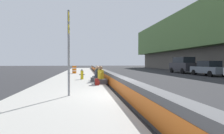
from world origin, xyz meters
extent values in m
plane|color=#2B2B2D|center=(0.00, 0.00, 0.00)|extent=(160.00, 160.00, 0.00)
cube|color=#A8A59E|center=(0.00, 2.65, 0.07)|extent=(80.00, 4.40, 0.14)
cube|color=#545456|center=(0.00, 0.00, 0.42)|extent=(76.00, 0.44, 0.85)
cube|color=orange|center=(0.00, 0.23, 0.38)|extent=(74.48, 0.01, 0.54)
cylinder|color=gray|center=(0.03, 2.44, 1.94)|extent=(0.09, 0.09, 3.60)
cube|color=yellow|center=(0.03, 2.42, 3.44)|extent=(0.44, 0.02, 0.36)
cube|color=black|center=(0.03, 2.41, 3.44)|extent=(0.30, 0.01, 0.10)
cube|color=yellow|center=(0.03, 2.42, 2.94)|extent=(0.44, 0.02, 0.36)
cube|color=black|center=(0.03, 2.41, 2.94)|extent=(0.30, 0.01, 0.10)
cylinder|color=gold|center=(7.93, 2.00, 0.50)|extent=(0.24, 0.24, 0.72)
cone|color=gray|center=(7.93, 2.00, 0.94)|extent=(0.26, 0.26, 0.16)
cylinder|color=gray|center=(7.93, 1.83, 0.54)|extent=(0.10, 0.12, 0.10)
cylinder|color=gray|center=(7.93, 2.17, 0.54)|extent=(0.10, 0.12, 0.10)
cube|color=#424247|center=(4.42, 0.73, 0.30)|extent=(0.72, 0.85, 0.31)
cylinder|color=gold|center=(4.42, 0.73, 0.75)|extent=(0.40, 0.40, 0.59)
sphere|color=#8E6647|center=(4.42, 0.73, 1.18)|extent=(0.26, 0.26, 0.26)
cylinder|color=gold|center=(4.64, 0.73, 0.69)|extent=(0.31, 0.14, 0.52)
cylinder|color=gold|center=(4.20, 0.73, 0.69)|extent=(0.31, 0.14, 0.52)
cube|color=#424247|center=(5.91, 0.86, 0.29)|extent=(0.92, 1.00, 0.31)
cylinder|color=#333842|center=(5.91, 0.86, 0.74)|extent=(0.40, 0.40, 0.58)
sphere|color=tan|center=(5.91, 0.86, 1.16)|extent=(0.26, 0.26, 0.26)
cylinder|color=#333842|center=(6.12, 0.79, 0.68)|extent=(0.33, 0.22, 0.51)
cylinder|color=#333842|center=(5.70, 0.93, 0.68)|extent=(0.33, 0.22, 0.51)
cube|color=#424247|center=(7.36, 0.74, 0.29)|extent=(0.82, 0.92, 0.30)
cylinder|color=gold|center=(7.36, 0.74, 0.73)|extent=(0.39, 0.39, 0.57)
sphere|color=tan|center=(7.36, 0.74, 1.14)|extent=(0.25, 0.25, 0.25)
cylinder|color=gold|center=(7.57, 0.70, 0.67)|extent=(0.31, 0.19, 0.50)
cylinder|color=gold|center=(7.15, 0.78, 0.67)|extent=(0.31, 0.19, 0.50)
cube|color=maroon|center=(3.65, 1.04, 0.34)|extent=(0.32, 0.22, 0.40)
cube|color=maroon|center=(3.65, 0.90, 0.28)|extent=(0.22, 0.06, 0.20)
cylinder|color=orange|center=(16.68, 3.09, 0.61)|extent=(0.52, 0.52, 0.95)
cylinder|color=white|center=(16.68, 3.09, 0.80)|extent=(0.54, 0.54, 0.10)
cylinder|color=white|center=(16.68, 3.09, 0.47)|extent=(0.54, 0.54, 0.10)
cube|color=slate|center=(11.89, -12.16, 0.69)|extent=(4.57, 1.98, 0.72)
cube|color=black|center=(11.79, -12.17, 1.38)|extent=(2.26, 1.71, 0.66)
cylinder|color=black|center=(13.29, -11.24, 0.33)|extent=(0.67, 0.25, 0.66)
cylinder|color=black|center=(13.36, -12.97, 0.33)|extent=(0.67, 0.25, 0.66)
cylinder|color=black|center=(10.42, -11.36, 0.33)|extent=(0.67, 0.25, 0.66)
cube|color=#28282D|center=(17.46, -12.07, 0.93)|extent=(4.83, 2.00, 1.10)
cube|color=black|center=(17.36, -12.08, 1.88)|extent=(3.13, 1.78, 0.80)
cylinder|color=black|center=(18.98, -11.13, 0.38)|extent=(0.76, 0.23, 0.76)
cylinder|color=black|center=(19.01, -12.97, 0.38)|extent=(0.76, 0.23, 0.76)
cylinder|color=black|center=(15.90, -11.18, 0.38)|extent=(0.76, 0.23, 0.76)
cylinder|color=black|center=(15.93, -13.02, 0.38)|extent=(0.76, 0.23, 0.76)
camera|label=1|loc=(-8.26, 1.77, 1.56)|focal=30.92mm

